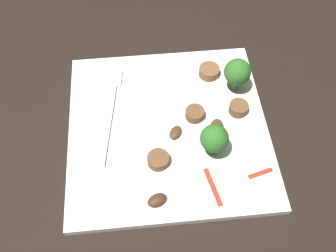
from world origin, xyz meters
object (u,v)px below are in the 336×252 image
mushroom_1 (175,132)px  pepper_strip_0 (213,187)px  broccoli_floret_0 (214,139)px  sausage_slice_0 (158,160)px  sausage_slice_1 (209,71)px  pepper_strip_1 (260,173)px  sausage_slice_2 (238,108)px  mushroom_0 (217,127)px  sausage_slice_3 (195,114)px  plate (168,128)px  broccoli_floret_1 (237,72)px  mushroom_2 (157,200)px  fork (112,107)px

mushroom_1 → pepper_strip_0: 0.10m
broccoli_floret_0 → mushroom_1: broccoli_floret_0 is taller
sausage_slice_0 → sausage_slice_1: 0.18m
pepper_strip_1 → sausage_slice_2: bearing=5.2°
mushroom_0 → mushroom_1: size_ratio=1.23×
pepper_strip_0 → sausage_slice_3: bearing=4.2°
sausage_slice_1 → sausage_slice_3: same height
broccoli_floret_0 → plate: bearing=49.3°
broccoli_floret_1 → sausage_slice_3: bearing=124.7°
sausage_slice_2 → mushroom_1: size_ratio=1.16×
pepper_strip_0 → sausage_slice_0: bearing=57.0°
sausage_slice_2 → pepper_strip_0: sausage_slice_2 is taller
sausage_slice_3 → pepper_strip_0: (-0.12, -0.01, -0.01)m
broccoli_floret_0 → sausage_slice_1: broccoli_floret_0 is taller
broccoli_floret_0 → mushroom_0: broccoli_floret_0 is taller
mushroom_2 → broccoli_floret_0: bearing=-51.2°
mushroom_2 → pepper_strip_1: (0.03, -0.15, -0.00)m
fork → broccoli_floret_1: (0.02, -0.20, 0.04)m
sausage_slice_2 → mushroom_1: sausage_slice_2 is taller
sausage_slice_3 → pepper_strip_0: sausage_slice_3 is taller
broccoli_floret_1 → pepper_strip_1: (-0.15, -0.01, -0.04)m
broccoli_floret_1 → mushroom_2: bearing=142.4°
mushroom_0 → mushroom_2: size_ratio=1.14×
plate → pepper_strip_0: pepper_strip_0 is taller
sausage_slice_2 → pepper_strip_1: 0.11m
sausage_slice_3 → pepper_strip_1: size_ratio=0.82×
sausage_slice_0 → mushroom_2: (-0.06, 0.01, -0.00)m
broccoli_floret_0 → mushroom_0: size_ratio=1.87×
sausage_slice_1 → mushroom_0: (-0.11, 0.01, -0.00)m
mushroom_0 → pepper_strip_1: 0.09m
mushroom_1 → pepper_strip_1: (-0.08, -0.11, -0.00)m
mushroom_1 → sausage_slice_0: bearing=146.7°
sausage_slice_1 → plate: bearing=140.9°
plate → mushroom_2: (-0.12, 0.03, 0.01)m
broccoli_floret_1 → sausage_slice_1: bearing=47.2°
sausage_slice_2 → pepper_strip_1: (-0.11, -0.01, -0.01)m
sausage_slice_0 → sausage_slice_2: (0.08, -0.13, 0.00)m
fork → broccoli_floret_0: bearing=-114.7°
broccoli_floret_0 → mushroom_0: bearing=-19.2°
broccoli_floret_0 → sausage_slice_3: (0.06, 0.02, -0.03)m
mushroom_1 → pepper_strip_1: 0.14m
broccoli_floret_1 → pepper_strip_0: size_ratio=1.06×
sausage_slice_0 → pepper_strip_0: sausage_slice_0 is taller
sausage_slice_0 → sausage_slice_1: (0.16, -0.10, 0.00)m
pepper_strip_1 → sausage_slice_1: bearing=12.9°
broccoli_floret_0 → broccoli_floret_1: bearing=-25.7°
plate → broccoli_floret_1: bearing=-61.2°
mushroom_0 → plate: bearing=79.9°
sausage_slice_3 → pepper_strip_0: size_ratio=0.51×
sausage_slice_2 → pepper_strip_1: size_ratio=0.82×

